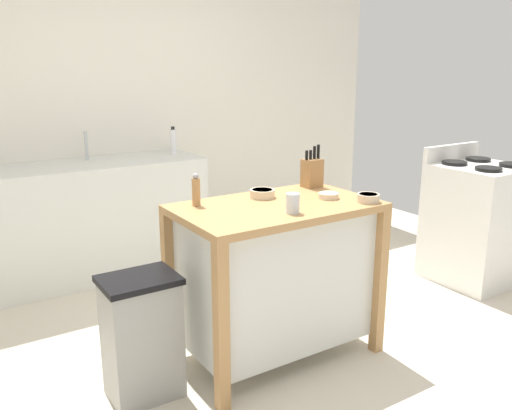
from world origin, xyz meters
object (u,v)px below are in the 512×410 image
(knife_block, at_px, (312,172))
(drinking_cup, at_px, (293,203))
(bowl_ceramic_wide, at_px, (368,198))
(bottle_hand_soap, at_px, (173,141))
(kitchen_island, at_px, (276,272))
(stove, at_px, (476,222))
(sink_faucet, at_px, (86,146))
(pepper_grinder, at_px, (196,191))
(trash_bin, at_px, (142,337))
(bowl_ceramic_small, at_px, (328,195))
(bowl_stoneware_deep, at_px, (262,193))

(knife_block, distance_m, drinking_cup, 0.61)
(bowl_ceramic_wide, distance_m, bottle_hand_soap, 2.03)
(kitchen_island, height_order, stove, stove)
(stove, bearing_deg, bowl_ceramic_wide, -167.64)
(kitchen_island, xyz_separation_m, drinking_cup, (-0.03, -0.19, 0.44))
(drinking_cup, height_order, stove, stove)
(knife_block, distance_m, bowl_ceramic_wide, 0.46)
(knife_block, relative_size, sink_faucet, 1.16)
(pepper_grinder, bearing_deg, stove, -2.86)
(kitchen_island, xyz_separation_m, stove, (1.90, 0.09, -0.04))
(sink_faucet, bearing_deg, kitchen_island, -75.99)
(pepper_grinder, relative_size, trash_bin, 0.28)
(sink_faucet, bearing_deg, stove, -37.24)
(bowl_ceramic_small, xyz_separation_m, sink_faucet, (-0.78, 1.94, 0.10))
(bowl_ceramic_wide, bearing_deg, bottle_hand_soap, 96.67)
(drinking_cup, relative_size, sink_faucet, 0.46)
(pepper_grinder, height_order, trash_bin, pepper_grinder)
(bottle_hand_soap, relative_size, stove, 0.22)
(knife_block, distance_m, bowl_ceramic_small, 0.30)
(bottle_hand_soap, xyz_separation_m, stove, (1.69, -1.69, -0.54))
(drinking_cup, xyz_separation_m, stove, (1.93, 0.28, -0.48))
(kitchen_island, relative_size, bowl_stoneware_deep, 7.69)
(trash_bin, relative_size, bottle_hand_soap, 2.80)
(drinking_cup, bearing_deg, trash_bin, 164.25)
(bowl_stoneware_deep, relative_size, bottle_hand_soap, 0.62)
(bottle_hand_soap, bearing_deg, knife_block, -82.33)
(bowl_stoneware_deep, xyz_separation_m, sink_faucet, (-0.49, 1.72, 0.09))
(pepper_grinder, xyz_separation_m, sink_faucet, (-0.10, 1.69, 0.03))
(kitchen_island, relative_size, pepper_grinder, 6.16)
(trash_bin, bearing_deg, bottle_hand_soap, 60.77)
(drinking_cup, distance_m, pepper_grinder, 0.52)
(kitchen_island, distance_m, bowl_ceramic_wide, 0.65)
(bowl_ceramic_wide, xyz_separation_m, trash_bin, (-1.22, 0.25, -0.59))
(bowl_ceramic_wide, bearing_deg, kitchen_island, 152.21)
(drinking_cup, xyz_separation_m, bottle_hand_soap, (0.24, 1.97, 0.06))
(knife_block, xyz_separation_m, pepper_grinder, (-0.79, -0.02, -0.01))
(bowl_stoneware_deep, relative_size, bowl_ceramic_small, 1.25)
(drinking_cup, relative_size, trash_bin, 0.16)
(stove, bearing_deg, bowl_stoneware_deep, 177.71)
(bowl_ceramic_wide, height_order, bowl_ceramic_small, bowl_ceramic_wide)
(knife_block, bearing_deg, drinking_cup, -137.45)
(pepper_grinder, bearing_deg, drinking_cup, -48.78)
(bowl_stoneware_deep, height_order, bowl_ceramic_small, bowl_stoneware_deep)
(trash_bin, bearing_deg, bowl_stoneware_deep, 10.08)
(kitchen_island, distance_m, knife_block, 0.67)
(drinking_cup, height_order, bottle_hand_soap, bottle_hand_soap)
(bowl_ceramic_small, height_order, sink_faucet, sink_faucet)
(bowl_ceramic_wide, distance_m, pepper_grinder, 0.93)
(bottle_hand_soap, distance_m, stove, 2.45)
(trash_bin, height_order, sink_faucet, sink_faucet)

